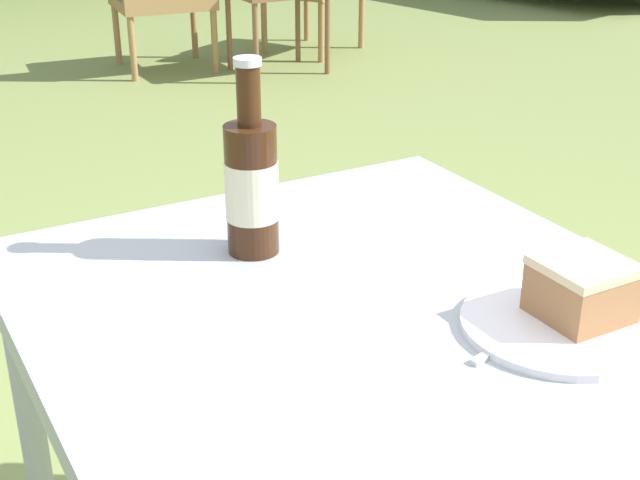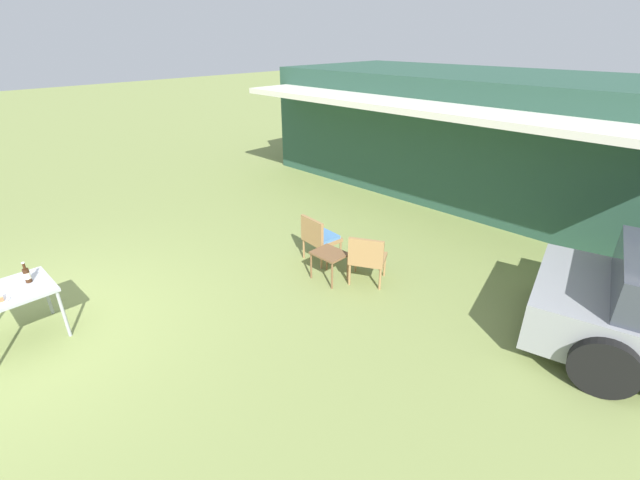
# 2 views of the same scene
# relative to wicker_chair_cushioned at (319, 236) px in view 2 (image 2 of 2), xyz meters

# --- Properties ---
(ground_plane) EXTENTS (60.00, 60.00, 0.00)m
(ground_plane) POSITION_rel_wicker_chair_cushioned_xyz_m (-1.19, -3.98, -0.44)
(ground_plane) COLOR olive
(cabin_building) EXTENTS (9.51, 5.34, 2.63)m
(cabin_building) POSITION_rel_wicker_chair_cushioned_xyz_m (0.01, 5.38, 0.88)
(cabin_building) COLOR #284C3D
(cabin_building) RESTS_ON ground_plane
(wicker_chair_cushioned) EXTENTS (0.56, 0.52, 0.79)m
(wicker_chair_cushioned) POSITION_rel_wicker_chair_cushioned_xyz_m (0.00, 0.00, 0.00)
(wicker_chair_cushioned) COLOR #9E7547
(wicker_chair_cushioned) RESTS_ON ground_plane
(wicker_chair_plain) EXTENTS (0.67, 0.65, 0.79)m
(wicker_chair_plain) POSITION_rel_wicker_chair_cushioned_xyz_m (1.00, -0.01, 0.00)
(wicker_chair_plain) COLOR #9E7547
(wicker_chair_plain) RESTS_ON ground_plane
(garden_side_table) EXTENTS (0.49, 0.40, 0.46)m
(garden_side_table) POSITION_rel_wicker_chair_cushioned_xyz_m (0.53, -0.32, -0.05)
(garden_side_table) COLOR brown
(garden_side_table) RESTS_ON ground_plane
(patio_table) EXTENTS (0.77, 0.85, 0.70)m
(patio_table) POSITION_rel_wicker_chair_cushioned_xyz_m (-1.19, -3.98, 0.19)
(patio_table) COLOR #9EA3A8
(patio_table) RESTS_ON ground_plane
(cola_bottle_near) EXTENTS (0.07, 0.07, 0.27)m
(cola_bottle_near) POSITION_rel_wicker_chair_cushioned_xyz_m (-1.23, -3.77, 0.35)
(cola_bottle_near) COLOR #381E0F
(cola_bottle_near) RESTS_ON patio_table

